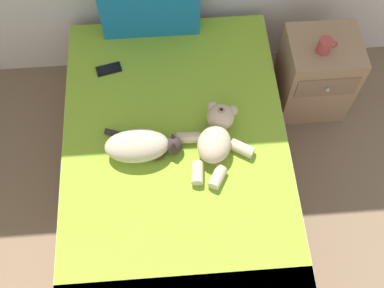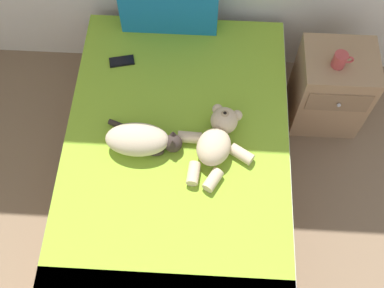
{
  "view_description": "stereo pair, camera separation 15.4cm",
  "coord_description": "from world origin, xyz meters",
  "px_view_note": "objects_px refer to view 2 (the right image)",
  "views": [
    {
      "loc": [
        1.95,
        1.67,
        2.77
      ],
      "look_at": [
        2.04,
        2.85,
        0.57
      ],
      "focal_mm": 43.91,
      "sensor_mm": 36.0,
      "label": 1
    },
    {
      "loc": [
        2.1,
        1.66,
        2.77
      ],
      "look_at": [
        2.04,
        2.85,
        0.57
      ],
      "focal_mm": 43.91,
      "sensor_mm": 36.0,
      "label": 2
    }
  ],
  "objects_px": {
    "teddy_bear": "(217,140)",
    "nightstand": "(330,89)",
    "mug": "(340,60)",
    "cat": "(141,140)",
    "cell_phone": "(122,61)",
    "bed": "(177,170)"
  },
  "relations": [
    {
      "from": "cat",
      "to": "bed",
      "type": "bearing_deg",
      "value": -3.34
    },
    {
      "from": "cell_phone",
      "to": "nightstand",
      "type": "bearing_deg",
      "value": 1.32
    },
    {
      "from": "cat",
      "to": "teddy_bear",
      "type": "xyz_separation_m",
      "value": [
        0.4,
        0.02,
        -0.0
      ]
    },
    {
      "from": "teddy_bear",
      "to": "cat",
      "type": "bearing_deg",
      "value": -176.58
    },
    {
      "from": "cat",
      "to": "teddy_bear",
      "type": "height_order",
      "value": "teddy_bear"
    },
    {
      "from": "teddy_bear",
      "to": "mug",
      "type": "height_order",
      "value": "mug"
    },
    {
      "from": "teddy_bear",
      "to": "bed",
      "type": "bearing_deg",
      "value": -170.94
    },
    {
      "from": "cell_phone",
      "to": "teddy_bear",
      "type": "bearing_deg",
      "value": -42.93
    },
    {
      "from": "mug",
      "to": "cat",
      "type": "bearing_deg",
      "value": -153.05
    },
    {
      "from": "teddy_bear",
      "to": "cell_phone",
      "type": "bearing_deg",
      "value": 137.07
    },
    {
      "from": "cell_phone",
      "to": "nightstand",
      "type": "xyz_separation_m",
      "value": [
        1.31,
        0.03,
        -0.23
      ]
    },
    {
      "from": "teddy_bear",
      "to": "nightstand",
      "type": "relative_size",
      "value": 0.84
    },
    {
      "from": "nightstand",
      "to": "mug",
      "type": "bearing_deg",
      "value": -128.69
    },
    {
      "from": "cat",
      "to": "nightstand",
      "type": "bearing_deg",
      "value": 28.02
    },
    {
      "from": "bed",
      "to": "nightstand",
      "type": "distance_m",
      "value": 1.12
    },
    {
      "from": "teddy_bear",
      "to": "nightstand",
      "type": "height_order",
      "value": "teddy_bear"
    },
    {
      "from": "bed",
      "to": "teddy_bear",
      "type": "xyz_separation_m",
      "value": [
        0.22,
        0.03,
        0.33
      ]
    },
    {
      "from": "mug",
      "to": "nightstand",
      "type": "bearing_deg",
      "value": 51.31
    },
    {
      "from": "teddy_bear",
      "to": "nightstand",
      "type": "xyz_separation_m",
      "value": [
        0.72,
        0.57,
        -0.29
      ]
    },
    {
      "from": "cat",
      "to": "mug",
      "type": "bearing_deg",
      "value": 26.95
    },
    {
      "from": "teddy_bear",
      "to": "cell_phone",
      "type": "relative_size",
      "value": 3.11
    },
    {
      "from": "mug",
      "to": "bed",
      "type": "bearing_deg",
      "value": -148.05
    }
  ]
}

